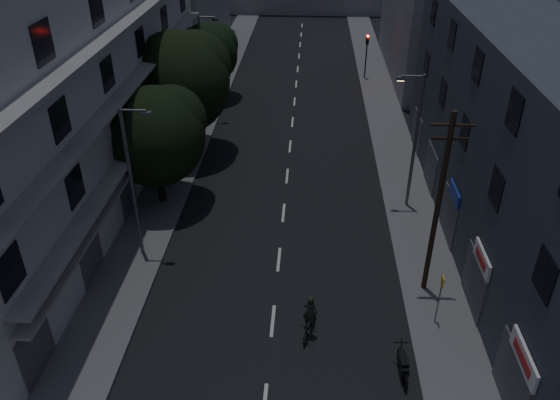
# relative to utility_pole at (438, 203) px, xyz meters

# --- Properties ---
(ground) EXTENTS (160.00, 160.00, 0.00)m
(ground) POSITION_rel_utility_pole_xyz_m (-7.08, 15.94, -4.87)
(ground) COLOR black
(ground) RESTS_ON ground
(sidewalk_left) EXTENTS (3.00, 90.00, 0.15)m
(sidewalk_left) POSITION_rel_utility_pole_xyz_m (-14.58, 15.94, -4.79)
(sidewalk_left) COLOR #565659
(sidewalk_left) RESTS_ON ground
(sidewalk_right) EXTENTS (3.00, 90.00, 0.15)m
(sidewalk_right) POSITION_rel_utility_pole_xyz_m (0.42, 15.94, -4.79)
(sidewalk_right) COLOR #565659
(sidewalk_right) RESTS_ON ground
(lane_markings) EXTENTS (0.15, 60.50, 0.01)m
(lane_markings) POSITION_rel_utility_pole_xyz_m (-7.08, 22.19, -4.86)
(lane_markings) COLOR beige
(lane_markings) RESTS_ON ground
(building_left) EXTENTS (7.00, 36.00, 14.00)m
(building_left) POSITION_rel_utility_pole_xyz_m (-19.06, 8.94, 2.13)
(building_left) COLOR #B6B6B1
(building_left) RESTS_ON ground
(building_right) EXTENTS (6.19, 28.00, 11.00)m
(building_right) POSITION_rel_utility_pole_xyz_m (4.91, 4.94, 0.63)
(building_right) COLOR #2D333E
(building_right) RESTS_ON ground
(building_far_right) EXTENTS (6.00, 20.00, 13.00)m
(building_far_right) POSITION_rel_utility_pole_xyz_m (4.92, 32.94, 1.63)
(building_far_right) COLOR slate
(building_far_right) RESTS_ON ground
(tree_near) EXTENTS (5.74, 5.74, 7.08)m
(tree_near) POSITION_rel_utility_pole_xyz_m (-14.38, 7.26, -0.29)
(tree_near) COLOR black
(tree_near) RESTS_ON sidewalk_left
(tree_mid) EXTENTS (6.87, 6.87, 8.45)m
(tree_mid) POSITION_rel_utility_pole_xyz_m (-14.41, 13.98, 0.56)
(tree_mid) COLOR black
(tree_mid) RESTS_ON sidewalk_left
(tree_far) EXTENTS (5.11, 5.11, 6.31)m
(tree_far) POSITION_rel_utility_pole_xyz_m (-14.46, 24.87, -0.76)
(tree_far) COLOR black
(tree_far) RESTS_ON sidewalk_left
(traffic_signal_far_right) EXTENTS (0.28, 0.37, 4.10)m
(traffic_signal_far_right) POSITION_rel_utility_pole_xyz_m (-0.58, 30.73, -1.77)
(traffic_signal_far_right) COLOR black
(traffic_signal_far_right) RESTS_ON sidewalk_right
(traffic_signal_far_left) EXTENTS (0.28, 0.37, 4.10)m
(traffic_signal_far_left) POSITION_rel_utility_pole_xyz_m (-13.77, 32.33, -1.77)
(traffic_signal_far_left) COLOR black
(traffic_signal_far_left) RESTS_ON sidewalk_left
(street_lamp_left_near) EXTENTS (1.51, 0.25, 8.00)m
(street_lamp_left_near) POSITION_rel_utility_pole_xyz_m (-14.13, 2.02, -0.27)
(street_lamp_left_near) COLOR slate
(street_lamp_left_near) RESTS_ON sidewalk_left
(street_lamp_right) EXTENTS (1.51, 0.25, 8.00)m
(street_lamp_right) POSITION_rel_utility_pole_xyz_m (0.10, 7.55, -0.27)
(street_lamp_right) COLOR #5A5C62
(street_lamp_right) RESTS_ON sidewalk_right
(street_lamp_left_far) EXTENTS (1.51, 0.25, 8.00)m
(street_lamp_left_far) POSITION_rel_utility_pole_xyz_m (-13.95, 20.11, -0.27)
(street_lamp_left_far) COLOR #525559
(street_lamp_left_far) RESTS_ON sidewalk_left
(utility_pole) EXTENTS (1.80, 0.24, 9.00)m
(utility_pole) POSITION_rel_utility_pole_xyz_m (0.00, 0.00, 0.00)
(utility_pole) COLOR black
(utility_pole) RESTS_ON sidewalk_right
(bus_stop_sign) EXTENTS (0.06, 0.35, 2.52)m
(bus_stop_sign) POSITION_rel_utility_pole_xyz_m (0.10, -2.34, -2.98)
(bus_stop_sign) COLOR #595B60
(bus_stop_sign) RESTS_ON sidewalk_right
(motorcycle) EXTENTS (0.57, 1.97, 1.26)m
(motorcycle) POSITION_rel_utility_pole_xyz_m (-1.72, -5.27, -4.37)
(motorcycle) COLOR black
(motorcycle) RESTS_ON ground
(cyclist) EXTENTS (1.04, 1.82, 2.19)m
(cyclist) POSITION_rel_utility_pole_xyz_m (-5.43, -3.33, -4.13)
(cyclist) COLOR black
(cyclist) RESTS_ON ground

